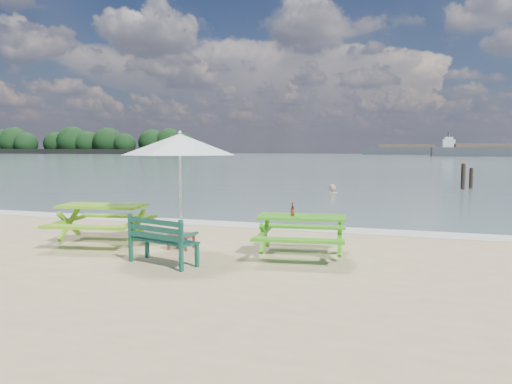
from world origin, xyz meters
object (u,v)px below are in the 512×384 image
(beer_bottle, at_px, (292,211))
(swimmer, at_px, (332,204))
(picnic_table_right, at_px, (302,237))
(park_bench, at_px, (163,250))
(patio_umbrella, at_px, (180,144))
(picnic_table_left, at_px, (103,225))
(side_table, at_px, (181,241))

(beer_bottle, distance_m, swimmer, 13.13)
(picnic_table_right, height_order, park_bench, park_bench)
(park_bench, relative_size, patio_umbrella, 0.59)
(picnic_table_left, distance_m, swimmer, 13.29)
(picnic_table_left, height_order, swimmer, picnic_table_left)
(picnic_table_right, height_order, patio_umbrella, patio_umbrella)
(picnic_table_right, bearing_deg, swimmer, 97.46)
(picnic_table_right, height_order, side_table, picnic_table_right)
(picnic_table_right, relative_size, swimmer, 1.10)
(patio_umbrella, bearing_deg, swimmer, 87.05)
(side_table, relative_size, swimmer, 0.26)
(park_bench, distance_m, beer_bottle, 2.36)
(park_bench, bearing_deg, picnic_table_left, 149.38)
(picnic_table_right, distance_m, beer_bottle, 0.49)
(patio_umbrella, xyz_separation_m, swimmer, (0.67, 13.00, -2.50))
(park_bench, xyz_separation_m, patio_umbrella, (-0.31, 1.25, 1.77))
(patio_umbrella, bearing_deg, beer_bottle, 0.62)
(picnic_table_right, bearing_deg, side_table, -178.16)
(picnic_table_left, bearing_deg, picnic_table_right, 1.50)
(side_table, relative_size, patio_umbrella, 0.20)
(picnic_table_right, xyz_separation_m, swimmer, (-1.69, 12.93, -0.84))
(picnic_table_left, bearing_deg, patio_umbrella, 1.04)
(picnic_table_right, bearing_deg, patio_umbrella, -178.16)
(side_table, bearing_deg, park_bench, -76.24)
(side_table, bearing_deg, picnic_table_right, 1.84)
(picnic_table_right, relative_size, park_bench, 1.42)
(park_bench, bearing_deg, picnic_table_right, 32.90)
(side_table, bearing_deg, swimmer, 87.05)
(picnic_table_left, xyz_separation_m, patio_umbrella, (1.76, 0.03, 1.63))
(picnic_table_left, distance_m, beer_bottle, 3.99)
(beer_bottle, bearing_deg, picnic_table_right, 18.21)
(side_table, xyz_separation_m, patio_umbrella, (0.00, -0.00, 1.86))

